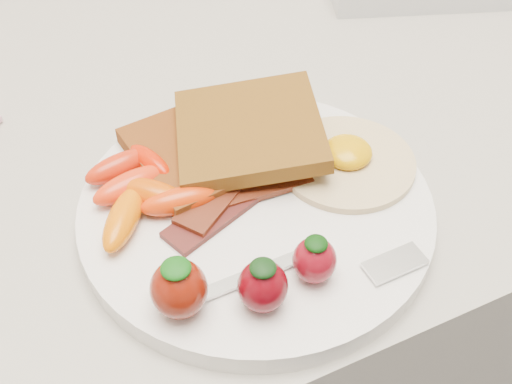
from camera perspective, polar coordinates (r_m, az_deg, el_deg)
name	(u,v)px	position (r m, az deg, el deg)	size (l,w,h in m)	color
counter	(216,351)	(0.95, -3.61, -13.94)	(2.00, 0.60, 0.90)	gray
plate	(256,209)	(0.49, 0.00, -1.55)	(0.27, 0.27, 0.02)	silver
toast_lower	(205,149)	(0.52, -4.53, 3.82)	(0.11, 0.11, 0.01)	#501F0E
toast_upper	(249,130)	(0.52, -0.62, 5.53)	(0.11, 0.11, 0.01)	#4A2A10
fried_egg	(347,159)	(0.52, 8.07, 2.91)	(0.14, 0.14, 0.02)	beige
bacon_strips	(232,192)	(0.49, -2.14, -0.04)	(0.13, 0.09, 0.01)	black
baby_carrots	(141,190)	(0.49, -10.16, 0.21)	(0.10, 0.11, 0.02)	red
strawberries	(239,280)	(0.41, -1.56, -7.84)	(0.12, 0.05, 0.05)	#681206
fork	(321,269)	(0.44, 5.75, -6.79)	(0.16, 0.05, 0.00)	silver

